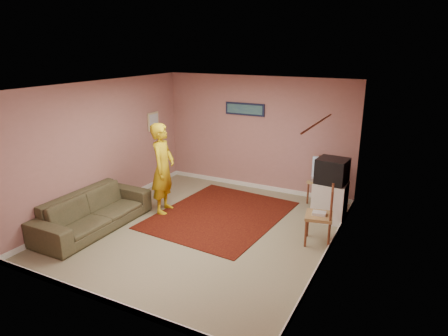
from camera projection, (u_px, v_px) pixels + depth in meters
The scene contains 26 objects.
ground at pixel (203, 229), 7.32m from camera, with size 5.00×5.00×0.00m, color gray.
wall_back at pixel (257, 134), 9.06m from camera, with size 4.50×0.02×2.60m, color #AE7672.
wall_front at pixel (97, 213), 4.82m from camera, with size 4.50×0.02×2.60m, color #AE7672.
wall_left at pixel (104, 147), 7.92m from camera, with size 0.02×5.00×2.60m, color #AE7672.
wall_right at pixel (332, 181), 5.96m from camera, with size 0.02×5.00×2.60m, color #AE7672.
ceiling at pixel (200, 85), 6.55m from camera, with size 4.50×5.00×0.02m, color silver.
baseboard_back at pixel (256, 186), 9.43m from camera, with size 4.50×0.02×0.10m, color white.
baseboard_front at pixel (107, 301), 5.19m from camera, with size 4.50×0.02×0.10m, color white.
baseboard_left at pixel (110, 205), 8.29m from camera, with size 0.02×5.00×0.10m, color white.
baseboard_right at pixel (325, 255), 6.33m from camera, with size 0.02×5.00×0.10m, color white.
window at pixel (316, 190), 5.15m from camera, with size 0.01×1.10×1.50m, color black.
curtain_sheer at pixel (311, 208), 5.09m from camera, with size 0.01×0.75×2.10m, color white.
curtain_floral at pixel (323, 191), 5.69m from camera, with size 0.01×0.35×2.10m, color beige.
curtain_rod at pixel (318, 123), 4.91m from camera, with size 0.02×0.02×1.40m, color brown.
picture_back at pixel (245, 109), 9.00m from camera, with size 0.95×0.04×0.28m.
picture_left at pixel (153, 121), 9.19m from camera, with size 0.04×0.38×0.42m.
area_rug at pixel (220, 215), 7.93m from camera, with size 2.24×2.80×0.01m, color black.
tv_cabinet at pixel (330, 201), 7.62m from camera, with size 0.59×0.54×0.75m, color silver.
crt_tv at pixel (332, 171), 7.45m from camera, with size 0.59×0.54×0.47m.
chair_a at pixel (322, 177), 8.31m from camera, with size 0.57×0.55×0.54m.
dvd_player at pixel (322, 180), 8.33m from camera, with size 0.39×0.28×0.07m, color #BBBBC1.
blue_throw at pixel (322, 168), 8.26m from camera, with size 0.42×0.05×0.44m, color #99D1FA.
chair_b at pixel (319, 209), 6.65m from camera, with size 0.52×0.54×0.55m.
game_console at pixel (319, 213), 6.67m from camera, with size 0.22×0.16×0.05m, color silver.
sofa at pixel (94, 211), 7.28m from camera, with size 2.28×0.89×0.67m, color #4D472F.
person at pixel (163, 168), 7.86m from camera, with size 0.66×0.43×1.81m, color gold.
Camera 1 is at (3.39, -5.75, 3.24)m, focal length 32.00 mm.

